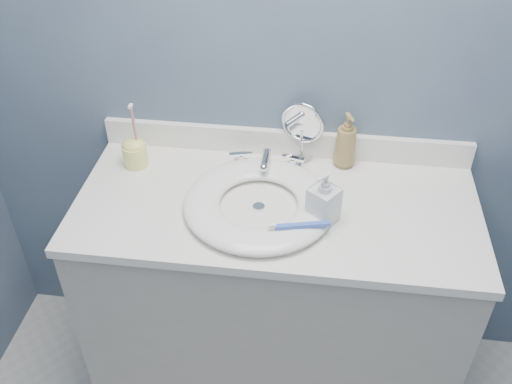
% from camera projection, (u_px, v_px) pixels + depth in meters
% --- Properties ---
extents(back_wall, '(2.20, 0.02, 2.40)m').
position_uv_depth(back_wall, '(288.00, 65.00, 1.73)').
color(back_wall, '#49566E').
rests_on(back_wall, ground).
extents(vanity_cabinet, '(1.20, 0.55, 0.85)m').
position_uv_depth(vanity_cabinet, '(274.00, 303.00, 2.00)').
color(vanity_cabinet, '#B0A9A0').
rests_on(vanity_cabinet, ground).
extents(countertop, '(1.22, 0.57, 0.03)m').
position_uv_depth(countertop, '(276.00, 207.00, 1.73)').
color(countertop, white).
rests_on(countertop, vanity_cabinet).
extents(backsplash, '(1.22, 0.02, 0.09)m').
position_uv_depth(backsplash, '(285.00, 143.00, 1.90)').
color(backsplash, white).
rests_on(backsplash, countertop).
extents(basin, '(0.45, 0.45, 0.04)m').
position_uv_depth(basin, '(259.00, 203.00, 1.69)').
color(basin, white).
rests_on(basin, countertop).
extents(drain, '(0.04, 0.04, 0.01)m').
position_uv_depth(drain, '(259.00, 207.00, 1.70)').
color(drain, silver).
rests_on(drain, countertop).
extents(faucet, '(0.25, 0.13, 0.07)m').
position_uv_depth(faucet, '(266.00, 162.00, 1.84)').
color(faucet, silver).
rests_on(faucet, countertop).
extents(makeup_mirror, '(0.14, 0.08, 0.21)m').
position_uv_depth(makeup_mirror, '(302.00, 129.00, 1.83)').
color(makeup_mirror, silver).
rests_on(makeup_mirror, countertop).
extents(soap_bottle_amber, '(0.09, 0.09, 0.19)m').
position_uv_depth(soap_bottle_amber, '(346.00, 140.00, 1.82)').
color(soap_bottle_amber, olive).
rests_on(soap_bottle_amber, countertop).
extents(soap_bottle_clear, '(0.11, 0.11, 0.17)m').
position_uv_depth(soap_bottle_clear, '(324.00, 197.00, 1.61)').
color(soap_bottle_clear, silver).
rests_on(soap_bottle_clear, countertop).
extents(toothbrush_holder, '(0.08, 0.08, 0.23)m').
position_uv_depth(toothbrush_holder, '(135.00, 151.00, 1.84)').
color(toothbrush_holder, '#F2EF79').
rests_on(toothbrush_holder, countertop).
extents(toothbrush_lying, '(0.17, 0.05, 0.02)m').
position_uv_depth(toothbrush_lying, '(300.00, 225.00, 1.57)').
color(toothbrush_lying, blue).
rests_on(toothbrush_lying, basin).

